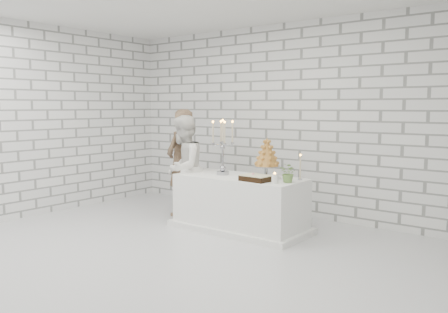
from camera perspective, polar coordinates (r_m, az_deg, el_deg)
ground at (r=5.70m, az=-6.18°, el=-11.37°), size 6.00×5.00×0.01m
wall_back at (r=7.44m, az=7.21°, el=4.46°), size 6.00×0.01×3.00m
wall_left at (r=7.83m, az=-22.37°, el=4.13°), size 0.01×5.00×3.00m
cake_table at (r=6.50m, az=1.95°, el=-5.73°), size 1.80×0.80×0.75m
groom at (r=7.36m, az=-5.29°, el=-0.72°), size 0.51×0.67×1.67m
bride at (r=6.99m, az=-4.99°, el=-1.44°), size 0.83×0.93×1.58m
candelabra at (r=6.55m, az=-0.15°, el=1.16°), size 0.34×0.34×0.78m
croquembouche at (r=6.23m, az=5.26°, el=-0.20°), size 0.43×0.43×0.55m
chocolate_cake at (r=6.04m, az=3.93°, el=-2.63°), size 0.39×0.29×0.08m
pillar_candle at (r=5.88m, az=6.22°, el=-2.71°), size 0.10×0.10×0.12m
extra_taper at (r=6.17m, az=9.31°, el=-1.40°), size 0.06×0.06×0.32m
flowers at (r=5.95m, az=7.92°, el=-1.99°), size 0.26×0.24×0.25m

